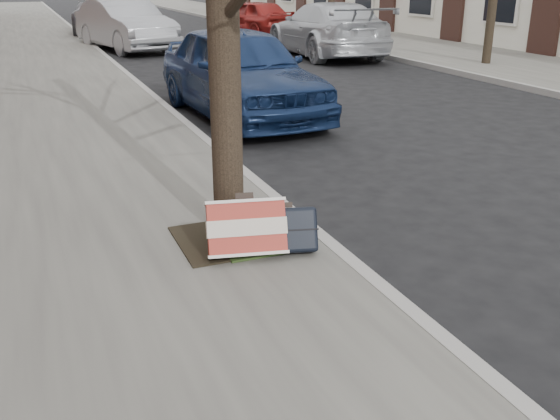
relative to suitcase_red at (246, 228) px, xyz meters
name	(u,v)px	position (x,y,z in m)	size (l,w,h in m)	color
ground	(518,271)	(1.97, -0.84, -0.35)	(120.00, 120.00, 0.00)	black
near_sidewalk	(8,59)	(-1.73, 14.16, -0.29)	(5.00, 70.00, 0.12)	slate
far_sidewalk	(383,42)	(9.77, 14.16, -0.29)	(4.00, 70.00, 0.12)	slate
dirt_patch	(229,238)	(-0.03, 0.36, -0.22)	(0.85, 0.85, 0.01)	black
suitcase_red	(246,228)	(0.00, 0.00, 0.00)	(0.60, 0.17, 0.43)	maroon
suitcase_navy	(285,230)	(0.30, -0.06, -0.04)	(0.50, 0.16, 0.36)	black
car_near_front	(240,72)	(1.79, 5.36, 0.37)	(1.71, 4.25, 1.45)	#13254C
car_near_mid	(125,25)	(1.61, 15.42, 0.39)	(1.57, 4.51, 1.49)	#999CA1
car_near_back	(108,15)	(1.85, 20.94, 0.37)	(2.40, 5.21, 1.45)	#3F3E44
car_far_front	(326,29)	(6.55, 11.89, 0.38)	(2.05, 5.05, 1.46)	#B7BAC0
car_far_back	(253,17)	(6.90, 18.81, 0.29)	(1.51, 3.75, 1.28)	maroon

